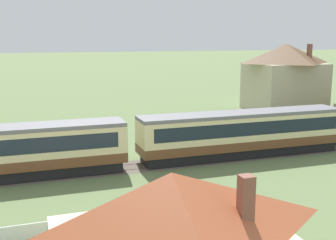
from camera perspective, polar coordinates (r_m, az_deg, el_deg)
The scene contains 4 objects.
passenger_train at distance 39.05m, azimuth 10.48°, elevation -1.54°, with size 103.30×3.20×4.11m.
railway_track at distance 42.28m, azimuth 16.48°, elevation -4.02°, with size 151.71×3.60×0.04m.
station_house_brown_roof at distance 65.13m, azimuth 15.52°, elevation 5.72°, with size 10.76×9.44×9.83m.
cottage_terracotta_roof_3 at distance 18.13m, azimuth 0.45°, elevation -14.80°, with size 10.42×7.21×5.31m.
Camera 1 is at (-48.71, -32.34, 10.66)m, focal length 45.00 mm.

